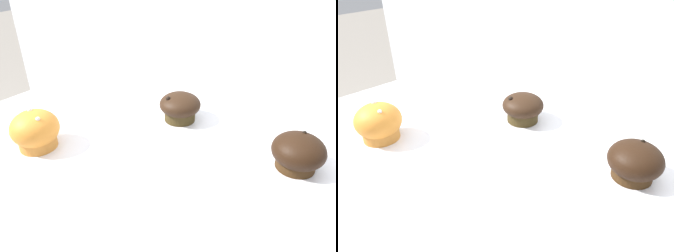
# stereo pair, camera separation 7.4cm
# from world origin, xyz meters

# --- Properties ---
(wall_back) EXTENTS (3.20, 0.10, 1.80)m
(wall_back) POSITION_xyz_m (0.00, 0.60, 0.90)
(wall_back) COLOR silver
(wall_back) RESTS_ON ground
(muffin_front_center) EXTENTS (0.11, 0.11, 0.07)m
(muffin_front_center) POSITION_xyz_m (-0.03, 0.15, 0.96)
(muffin_front_center) COLOR #3D2F16
(muffin_front_center) RESTS_ON display_counter
(muffin_back_left) EXTENTS (0.11, 0.11, 0.09)m
(muffin_back_left) POSITION_xyz_m (-0.21, -0.15, 0.96)
(muffin_back_left) COLOR #CA7E32
(muffin_back_left) RESTS_ON display_counter
(muffin_back_right) EXTENTS (0.11, 0.11, 0.08)m
(muffin_back_right) POSITION_xyz_m (0.28, 0.14, 0.96)
(muffin_back_right) COLOR #382310
(muffin_back_right) RESTS_ON display_counter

